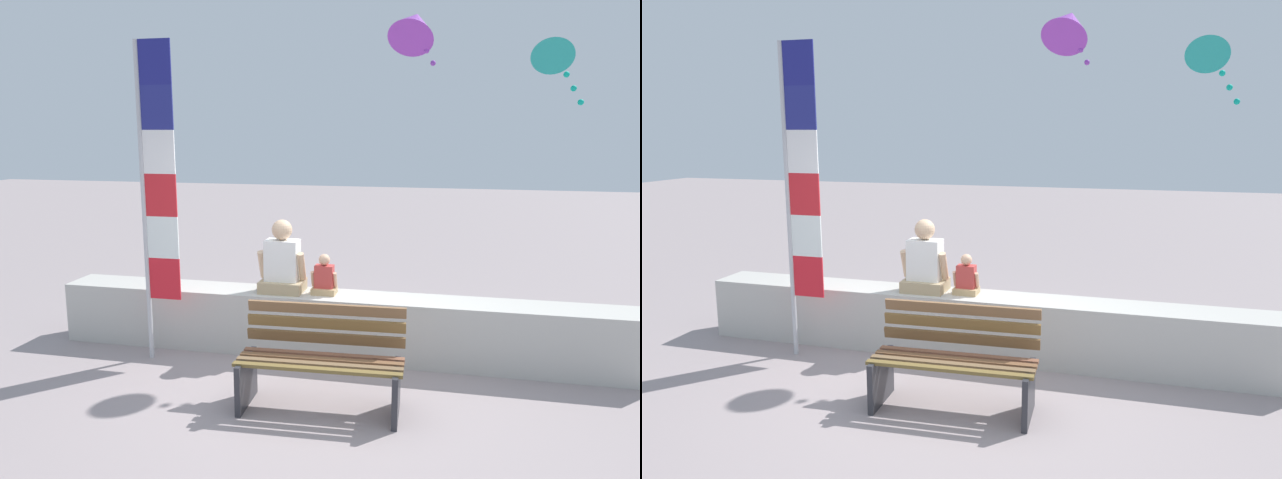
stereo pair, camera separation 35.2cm
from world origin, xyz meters
TOP-DOWN VIEW (x-y plane):
  - ground_plane at (0.00, 0.00)m, footprint 40.00×40.00m
  - seawall_ledge at (0.00, 0.94)m, footprint 6.29×0.52m
  - park_bench at (0.10, -0.32)m, footprint 1.47×0.67m
  - person_adult at (-0.61, 0.95)m, footprint 0.52×0.38m
  - person_child at (-0.15, 0.95)m, footprint 0.29×0.21m
  - flag_banner at (-1.81, 0.41)m, footprint 0.39×0.05m
  - kite_purple at (0.52, 4.10)m, footprint 0.83×0.98m
  - kite_teal at (2.38, 3.49)m, footprint 0.73×0.74m

SIDE VIEW (x-z plane):
  - ground_plane at x=0.00m, z-range 0.00..0.00m
  - seawall_ledge at x=0.00m, z-range 0.00..0.68m
  - park_bench at x=0.10m, z-range -0.03..0.85m
  - person_child at x=-0.15m, z-range 0.63..1.07m
  - person_adult at x=-0.61m, z-range 0.59..1.39m
  - flag_banner at x=-1.81m, z-range 0.21..3.52m
  - kite_teal at x=2.38m, z-range 2.94..4.05m
  - kite_purple at x=0.52m, z-range 3.42..4.43m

